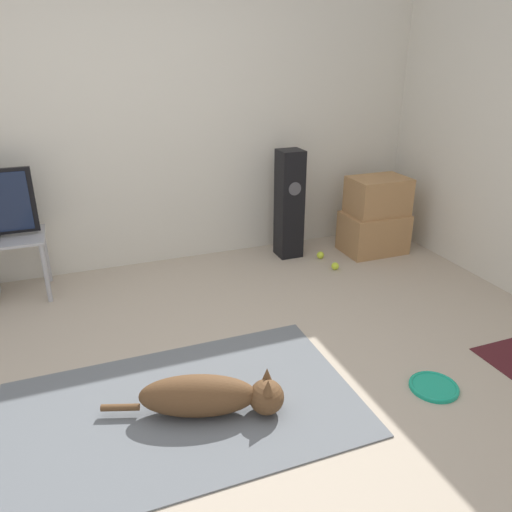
{
  "coord_description": "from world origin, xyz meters",
  "views": [
    {
      "loc": [
        -0.56,
        -2.13,
        1.81
      ],
      "look_at": [
        0.59,
        0.86,
        0.45
      ],
      "focal_mm": 35.0,
      "sensor_mm": 36.0,
      "label": 1
    }
  ],
  "objects_px": {
    "cardboard_box_lower": "(373,232)",
    "tennis_ball_by_boxes": "(335,266)",
    "cardboard_box_upper": "(378,196)",
    "floor_speaker": "(289,204)",
    "tennis_ball_near_speaker": "(320,255)",
    "frisbee": "(434,387)",
    "dog": "(211,396)"
  },
  "relations": [
    {
      "from": "frisbee",
      "to": "floor_speaker",
      "type": "relative_size",
      "value": 0.28
    },
    {
      "from": "cardboard_box_upper",
      "to": "tennis_ball_near_speaker",
      "type": "xyz_separation_m",
      "value": [
        -0.56,
        0.0,
        -0.51
      ]
    },
    {
      "from": "cardboard_box_lower",
      "to": "floor_speaker",
      "type": "relative_size",
      "value": 0.58
    },
    {
      "from": "cardboard_box_lower",
      "to": "tennis_ball_near_speaker",
      "type": "distance_m",
      "value": 0.57
    },
    {
      "from": "dog",
      "to": "floor_speaker",
      "type": "xyz_separation_m",
      "value": [
        1.29,
        1.86,
        0.37
      ]
    },
    {
      "from": "cardboard_box_upper",
      "to": "floor_speaker",
      "type": "relative_size",
      "value": 0.53
    },
    {
      "from": "frisbee",
      "to": "tennis_ball_near_speaker",
      "type": "relative_size",
      "value": 4.2
    },
    {
      "from": "dog",
      "to": "cardboard_box_upper",
      "type": "distance_m",
      "value": 2.71
    },
    {
      "from": "cardboard_box_lower",
      "to": "tennis_ball_by_boxes",
      "type": "relative_size",
      "value": 8.6
    },
    {
      "from": "tennis_ball_by_boxes",
      "to": "dog",
      "type": "bearing_deg",
      "value": -137.38
    },
    {
      "from": "tennis_ball_near_speaker",
      "to": "floor_speaker",
      "type": "bearing_deg",
      "value": 141.16
    },
    {
      "from": "cardboard_box_upper",
      "to": "tennis_ball_by_boxes",
      "type": "bearing_deg",
      "value": -154.6
    },
    {
      "from": "tennis_ball_near_speaker",
      "to": "frisbee",
      "type": "bearing_deg",
      "value": -98.25
    },
    {
      "from": "dog",
      "to": "frisbee",
      "type": "bearing_deg",
      "value": -10.93
    },
    {
      "from": "floor_speaker",
      "to": "tennis_ball_by_boxes",
      "type": "xyz_separation_m",
      "value": [
        0.24,
        -0.46,
        -0.46
      ]
    },
    {
      "from": "cardboard_box_upper",
      "to": "floor_speaker",
      "type": "height_order",
      "value": "floor_speaker"
    },
    {
      "from": "floor_speaker",
      "to": "tennis_ball_by_boxes",
      "type": "bearing_deg",
      "value": -62.0
    },
    {
      "from": "tennis_ball_by_boxes",
      "to": "tennis_ball_near_speaker",
      "type": "height_order",
      "value": "same"
    },
    {
      "from": "cardboard_box_lower",
      "to": "floor_speaker",
      "type": "xyz_separation_m",
      "value": [
        -0.78,
        0.2,
        0.3
      ]
    },
    {
      "from": "cardboard_box_upper",
      "to": "tennis_ball_near_speaker",
      "type": "distance_m",
      "value": 0.76
    },
    {
      "from": "dog",
      "to": "tennis_ball_near_speaker",
      "type": "distance_m",
      "value": 2.26
    },
    {
      "from": "cardboard_box_lower",
      "to": "tennis_ball_by_boxes",
      "type": "xyz_separation_m",
      "value": [
        -0.54,
        -0.26,
        -0.15
      ]
    },
    {
      "from": "cardboard_box_upper",
      "to": "tennis_ball_near_speaker",
      "type": "relative_size",
      "value": 7.86
    },
    {
      "from": "cardboard_box_lower",
      "to": "cardboard_box_upper",
      "type": "bearing_deg",
      "value": 26.42
    },
    {
      "from": "frisbee",
      "to": "floor_speaker",
      "type": "xyz_separation_m",
      "value": [
        0.04,
        2.11,
        0.48
      ]
    },
    {
      "from": "dog",
      "to": "frisbee",
      "type": "distance_m",
      "value": 1.27
    },
    {
      "from": "tennis_ball_near_speaker",
      "to": "tennis_ball_by_boxes",
      "type": "bearing_deg",
      "value": -88.92
    },
    {
      "from": "dog",
      "to": "floor_speaker",
      "type": "height_order",
      "value": "floor_speaker"
    },
    {
      "from": "frisbee",
      "to": "cardboard_box_lower",
      "type": "xyz_separation_m",
      "value": [
        0.82,
        1.9,
        0.17
      ]
    },
    {
      "from": "dog",
      "to": "floor_speaker",
      "type": "relative_size",
      "value": 0.94
    },
    {
      "from": "dog",
      "to": "tennis_ball_by_boxes",
      "type": "distance_m",
      "value": 2.08
    },
    {
      "from": "frisbee",
      "to": "cardboard_box_lower",
      "type": "bearing_deg",
      "value": 66.62
    }
  ]
}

